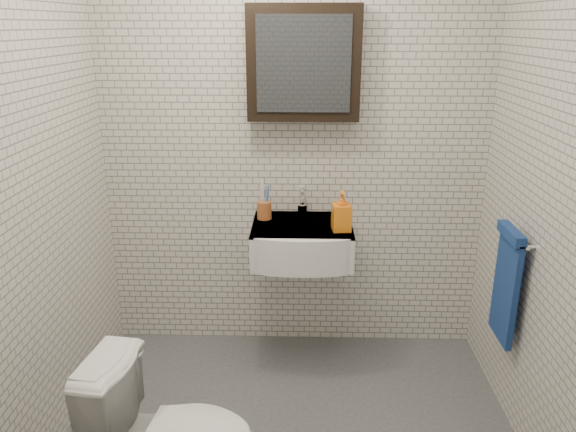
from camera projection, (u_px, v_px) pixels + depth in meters
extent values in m
cube|color=silver|center=(294.00, 144.00, 3.18)|extent=(2.20, 0.02, 2.50)
cube|color=silver|center=(279.00, 321.00, 1.29)|extent=(2.20, 0.02, 2.50)
cube|color=silver|center=(18.00, 193.00, 2.27)|extent=(0.02, 2.00, 2.50)
cube|color=silver|center=(568.00, 198.00, 2.21)|extent=(0.02, 2.00, 2.50)
cube|color=white|center=(302.00, 241.00, 3.13)|extent=(0.55, 0.45, 0.20)
cylinder|color=silver|center=(302.00, 225.00, 3.12)|extent=(0.31, 0.31, 0.02)
cylinder|color=silver|center=(302.00, 224.00, 3.12)|extent=(0.04, 0.04, 0.01)
cube|color=white|center=(302.00, 225.00, 3.10)|extent=(0.55, 0.45, 0.01)
cylinder|color=silver|center=(302.00, 210.00, 3.25)|extent=(0.06, 0.06, 0.06)
cylinder|color=silver|center=(302.00, 200.00, 3.23)|extent=(0.03, 0.03, 0.08)
cylinder|color=silver|center=(302.00, 198.00, 3.16)|extent=(0.02, 0.12, 0.02)
cube|color=silver|center=(302.00, 189.00, 3.24)|extent=(0.02, 0.09, 0.01)
cube|color=black|center=(304.00, 63.00, 2.97)|extent=(0.60, 0.14, 0.60)
cube|color=#3F444C|center=(304.00, 64.00, 2.90)|extent=(0.49, 0.01, 0.49)
cylinder|color=silver|center=(516.00, 237.00, 2.64)|extent=(0.02, 0.30, 0.02)
cylinder|color=silver|center=(511.00, 227.00, 2.76)|extent=(0.04, 0.02, 0.02)
cylinder|color=silver|center=(531.00, 247.00, 2.52)|extent=(0.04, 0.02, 0.02)
cube|color=#205696|center=(506.00, 288.00, 2.73)|extent=(0.03, 0.26, 0.54)
cube|color=#205696|center=(511.00, 234.00, 2.64)|extent=(0.05, 0.26, 0.05)
cylinder|color=#A65629|center=(264.00, 210.00, 3.17)|extent=(0.10, 0.10, 0.10)
cylinder|color=white|center=(261.00, 200.00, 3.14)|extent=(0.02, 0.03, 0.19)
cylinder|color=#3F74C9|center=(266.00, 201.00, 3.14)|extent=(0.02, 0.02, 0.17)
cylinder|color=white|center=(263.00, 197.00, 3.16)|extent=(0.02, 0.04, 0.20)
cylinder|color=#3F74C9|center=(268.00, 199.00, 3.16)|extent=(0.02, 0.04, 0.18)
imported|color=orange|center=(342.00, 211.00, 2.97)|extent=(0.11, 0.11, 0.22)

